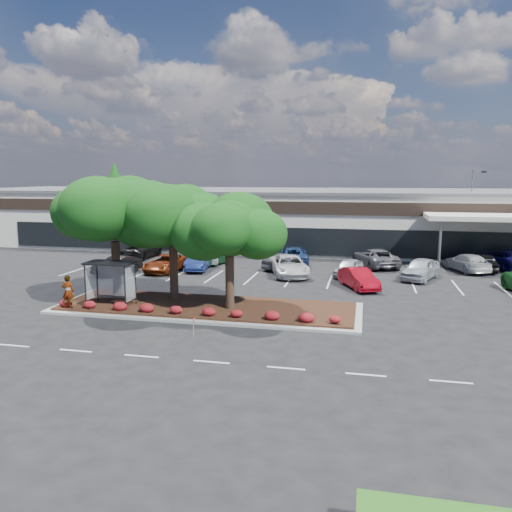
% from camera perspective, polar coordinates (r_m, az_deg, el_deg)
% --- Properties ---
extents(ground, '(160.00, 160.00, 0.00)m').
position_cam_1_polar(ground, '(25.52, -4.12, -8.68)').
color(ground, black).
rests_on(ground, ground).
extents(retail_store, '(80.40, 25.20, 6.25)m').
position_cam_1_polar(retail_store, '(57.78, 5.53, 4.48)').
color(retail_store, beige).
rests_on(retail_store, ground).
extents(landscape_island, '(18.00, 6.00, 0.26)m').
position_cam_1_polar(landscape_island, '(29.72, -5.64, -5.87)').
color(landscape_island, '#989793').
rests_on(landscape_island, ground).
extents(lane_markings, '(33.12, 20.06, 0.01)m').
position_cam_1_polar(lane_markings, '(35.31, 0.48, -3.61)').
color(lane_markings, silver).
rests_on(lane_markings, ground).
extents(shrub_row, '(17.00, 0.80, 0.50)m').
position_cam_1_polar(shrub_row, '(27.70, -7.00, -6.19)').
color(shrub_row, maroon).
rests_on(shrub_row, landscape_island).
extents(bus_shelter, '(2.75, 1.55, 2.59)m').
position_cam_1_polar(bus_shelter, '(30.46, -16.21, -1.62)').
color(bus_shelter, black).
rests_on(bus_shelter, landscape_island).
extents(island_tree_west, '(7.20, 7.20, 7.89)m').
position_cam_1_polar(island_tree_west, '(31.76, -15.83, 2.29)').
color(island_tree_west, '#133810').
rests_on(island_tree_west, landscape_island).
extents(island_tree_mid, '(6.60, 6.60, 7.32)m').
position_cam_1_polar(island_tree_mid, '(30.95, -9.47, 1.81)').
color(island_tree_mid, '#133810').
rests_on(island_tree_mid, landscape_island).
extents(island_tree_east, '(5.80, 5.80, 6.50)m').
position_cam_1_polar(island_tree_east, '(28.32, -3.04, 0.41)').
color(island_tree_east, '#133810').
rests_on(island_tree_east, landscape_island).
extents(conifer_north_west, '(4.40, 4.40, 10.00)m').
position_cam_1_polar(conifer_north_west, '(78.58, -15.77, 6.75)').
color(conifer_north_west, '#133810').
rests_on(conifer_north_west, ground).
extents(person_waiting, '(0.78, 0.58, 1.93)m').
position_cam_1_polar(person_waiting, '(30.69, -20.69, -3.83)').
color(person_waiting, '#594C47').
rests_on(person_waiting, landscape_island).
extents(light_pole, '(1.39, 0.85, 8.40)m').
position_cam_1_polar(light_pole, '(52.34, 23.37, 3.88)').
color(light_pole, '#989793').
rests_on(light_pole, ground).
extents(survey_stake, '(0.07, 0.14, 0.96)m').
position_cam_1_polar(survey_stake, '(24.74, -7.12, -7.81)').
color(survey_stake, '#A27D55').
rests_on(survey_stake, ground).
extents(car_0, '(2.91, 4.52, 1.41)m').
position_cam_1_polar(car_0, '(41.63, -15.60, -1.02)').
color(car_0, black).
rests_on(car_0, ground).
extents(car_1, '(2.67, 5.13, 1.38)m').
position_cam_1_polar(car_1, '(41.70, -10.28, -0.83)').
color(car_1, '#65240C').
rests_on(car_1, ground).
extents(car_2, '(2.27, 4.87, 1.54)m').
position_cam_1_polar(car_2, '(42.13, -6.56, -0.53)').
color(car_2, navy).
rests_on(car_2, ground).
extents(car_4, '(4.22, 6.20, 1.58)m').
position_cam_1_polar(car_4, '(39.48, 3.79, -1.11)').
color(car_4, silver).
rests_on(car_4, ground).
extents(car_5, '(2.56, 4.29, 1.37)m').
position_cam_1_polar(car_5, '(39.79, 10.52, -1.32)').
color(car_5, '#A1A8AD').
rests_on(car_5, ground).
extents(car_6, '(3.14, 4.54, 1.42)m').
position_cam_1_polar(car_6, '(35.63, 11.65, -2.53)').
color(car_6, maroon).
rests_on(car_6, ground).
extents(car_7, '(3.62, 5.12, 1.62)m').
position_cam_1_polar(car_7, '(39.94, 18.27, -1.41)').
color(car_7, '#ADB4B9').
rests_on(car_7, ground).
extents(car_9, '(2.61, 5.42, 1.49)m').
position_cam_1_polar(car_9, '(49.24, -12.97, 0.66)').
color(car_9, black).
rests_on(car_9, ground).
extents(car_10, '(2.84, 4.62, 1.47)m').
position_cam_1_polar(car_10, '(44.61, -4.76, -0.01)').
color(car_10, '#174A25').
rests_on(car_10, ground).
extents(car_11, '(3.55, 5.40, 1.45)m').
position_cam_1_polar(car_11, '(45.18, -5.69, 0.08)').
color(car_11, '#B2B2B2').
rests_on(car_11, ground).
extents(car_12, '(3.15, 4.56, 1.44)m').
position_cam_1_polar(car_12, '(42.26, 2.91, -0.52)').
color(car_12, '#5C5A61').
rests_on(car_12, ground).
extents(car_13, '(3.46, 5.92, 1.55)m').
position_cam_1_polar(car_13, '(44.81, 4.27, 0.09)').
color(car_13, navy).
rests_on(car_13, ground).
extents(car_14, '(4.53, 6.23, 1.57)m').
position_cam_1_polar(car_14, '(44.47, 13.46, -0.19)').
color(car_14, '#535259').
rests_on(car_14, ground).
extents(car_15, '(3.62, 5.39, 1.45)m').
position_cam_1_polar(car_15, '(44.72, 22.95, -0.70)').
color(car_15, silver).
rests_on(car_15, ground).
extents(car_16, '(4.66, 6.50, 1.64)m').
position_cam_1_polar(car_16, '(47.40, 26.68, -0.31)').
color(car_16, navy).
rests_on(car_16, ground).
extents(car_17, '(1.90, 4.54, 1.54)m').
position_cam_1_polar(car_17, '(45.41, 24.49, -0.60)').
color(car_17, black).
rests_on(car_17, ground).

